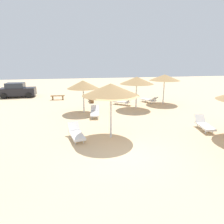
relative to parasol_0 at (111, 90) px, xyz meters
The scene contains 14 objects.
ground_plane 3.35m from the parasol_0, 81.00° to the right, with size 80.00×80.00×0.00m, color #DBBA8C.
parasol_0 is the anchor object (origin of this frame).
parasol_1 7.36m from the parasol_0, 60.53° to the left, with size 3.05×3.05×2.90m.
parasol_2 10.62m from the parasol_0, 48.47° to the left, with size 3.06×3.06×2.94m.
parasol_3 6.10m from the parasol_0, 100.93° to the left, with size 2.64×2.64×2.71m.
lounger_0 3.14m from the parasol_0, behind, with size 0.98×1.95×0.78m.
lounger_1 8.97m from the parasol_0, 70.97° to the left, with size 1.85×1.74×0.67m.
lounger_2 10.63m from the parasol_0, 55.93° to the left, with size 1.43×1.97×0.72m.
lounger_3 5.19m from the parasol_0, 94.99° to the left, with size 0.87×1.96×0.71m.
lounger_4 6.56m from the parasol_0, ahead, with size 0.99×1.94×0.80m.
bench_0 10.42m from the parasol_0, 90.57° to the left, with size 0.43×1.51×0.49m.
bench_1 12.89m from the parasol_0, 106.89° to the left, with size 1.52×0.49×0.49m.
bench_2 12.21m from the parasol_0, 90.47° to the left, with size 0.59×1.54×0.49m.
parked_car 17.12m from the parasol_0, 119.89° to the left, with size 4.00×1.98×1.72m.
Camera 1 is at (-2.37, -8.62, 4.33)m, focal length 31.72 mm.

